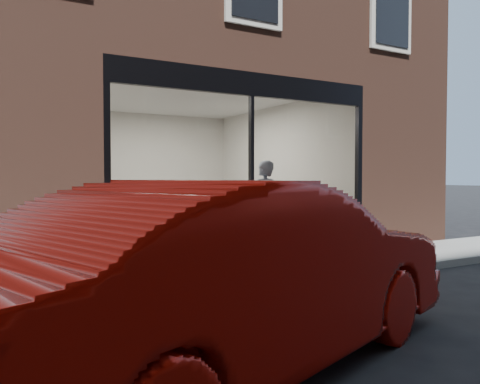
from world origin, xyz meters
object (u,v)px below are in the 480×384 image
cafe_chair_right (273,230)px  banquette (240,243)px  cafe_table_right (298,209)px  cafe_chair_left (121,236)px  cafe_table_left (124,215)px  person (264,206)px  parked_car (241,274)px

cafe_chair_right → banquette: bearing=59.9°
cafe_table_right → cafe_chair_left: size_ratio=1.38×
cafe_table_left → banquette: bearing=-27.1°
banquette → cafe_table_left: size_ratio=5.85×
cafe_table_left → cafe_chair_right: bearing=6.8°
person → cafe_chair_right: (0.90, 1.04, -0.63)m
cafe_table_left → cafe_chair_left: 1.20m
banquette → cafe_chair_right: bearing=40.2°
person → cafe_table_right: 1.03m
cafe_table_left → cafe_chair_left: (0.23, 1.07, -0.50)m
banquette → person: size_ratio=2.31×
banquette → cafe_chair_right: (1.60, 1.35, 0.01)m
person → cafe_chair_left: 2.94m
cafe_table_left → parked_car: size_ratio=0.16×
cafe_table_right → cafe_chair_right: (-0.09, 0.79, -0.50)m
banquette → person: bearing=24.3°
banquette → parked_car: 4.92m
cafe_chair_left → parked_car: 6.36m
banquette → cafe_chair_left: size_ratio=8.69×
cafe_table_right → person: bearing=-165.9°
person → cafe_table_left: size_ratio=2.53×
cafe_table_left → parked_car: bearing=-95.7°
cafe_table_right → cafe_chair_right: 0.94m
person → cafe_chair_left: size_ratio=3.77×
person → cafe_table_left: bearing=-33.9°
person → cafe_chair_left: bearing=-56.3°
cafe_table_right → cafe_chair_left: bearing=156.4°
cafe_chair_left → cafe_table_left: bearing=75.3°
cafe_chair_right → parked_car: (-3.97, -5.64, 0.47)m
cafe_table_right → cafe_chair_left: cafe_table_right is taller
cafe_chair_left → parked_car: (-0.75, -6.29, 0.47)m
person → cafe_chair_left: (-2.31, 1.70, -0.63)m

